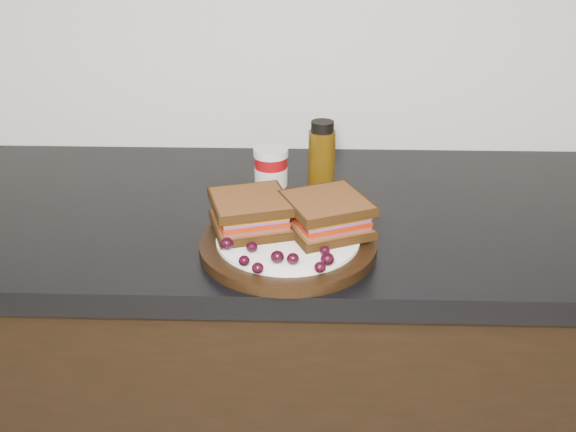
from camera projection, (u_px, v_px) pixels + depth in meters
The scene contains 27 objects.
base_cabinets at pixel (226, 403), 1.38m from camera, with size 3.96×0.58×0.86m, color black.
countertop at pixel (216, 215), 1.18m from camera, with size 3.98×0.60×0.04m, color black.
plate at pixel (288, 245), 1.01m from camera, with size 0.28×0.28×0.02m, color black.
sandwich_left at pixel (250, 213), 1.02m from camera, with size 0.12×0.12×0.05m, color #5F3118, non-canonical shape.
sandwich_right at pixel (326, 215), 1.01m from camera, with size 0.12×0.12×0.06m, color #5F3118, non-canonical shape.
grape_0 at pixel (227, 244), 0.97m from camera, with size 0.02×0.02×0.02m, color black.
grape_1 at pixel (252, 247), 0.96m from camera, with size 0.02×0.02×0.02m, color black.
grape_2 at pixel (244, 261), 0.92m from camera, with size 0.02×0.02×0.02m, color black.
grape_3 at pixel (258, 268), 0.91m from camera, with size 0.02×0.02×0.02m, color black.
grape_4 at pixel (277, 257), 0.93m from camera, with size 0.02×0.02×0.02m, color black.
grape_5 at pixel (293, 259), 0.93m from camera, with size 0.02×0.02×0.02m, color black.
grape_6 at pixel (320, 267), 0.91m from camera, with size 0.02×0.02×0.02m, color black.
grape_7 at pixel (327, 259), 0.93m from camera, with size 0.02×0.02×0.02m, color black.
grape_8 at pixel (325, 251), 0.95m from camera, with size 0.02×0.02×0.01m, color black.
grape_9 at pixel (321, 243), 0.97m from camera, with size 0.02×0.02×0.02m, color black.
grape_10 at pixel (347, 229), 1.01m from camera, with size 0.02×0.02×0.02m, color black.
grape_11 at pixel (329, 228), 1.02m from camera, with size 0.02×0.02×0.02m, color black.
grape_12 at pixel (329, 220), 1.04m from camera, with size 0.02×0.02×0.02m, color black.
grape_13 at pixel (254, 215), 1.06m from camera, with size 0.02×0.02×0.02m, color black.
grape_14 at pixel (246, 223), 1.03m from camera, with size 0.02×0.02×0.01m, color black.
grape_15 at pixel (247, 227), 1.02m from camera, with size 0.02×0.02×0.02m, color black.
grape_16 at pixel (232, 239), 0.98m from camera, with size 0.02×0.02×0.02m, color black.
grape_17 at pixel (263, 217), 1.05m from camera, with size 0.02×0.02×0.02m, color black.
grape_18 at pixel (237, 224), 1.03m from camera, with size 0.02×0.02×0.02m, color black.
grape_19 at pixel (240, 225), 1.02m from camera, with size 0.02×0.02×0.02m, color black.
condiment_jar at pixel (271, 172), 1.18m from camera, with size 0.06×0.06×0.09m, color maroon.
oil_bottle at pixel (322, 158), 1.19m from camera, with size 0.05×0.05×0.14m, color #4A3107.
Camera 1 is at (0.17, 0.65, 1.40)m, focal length 40.00 mm.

